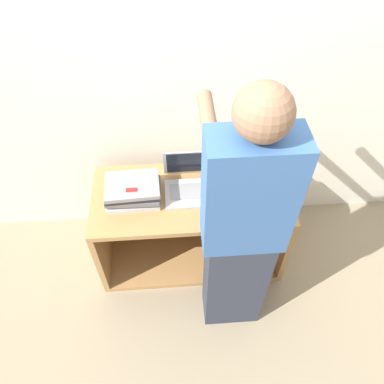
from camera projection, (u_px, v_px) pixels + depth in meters
name	position (u px, v px, depth m)	size (l,w,h in m)	color
ground_plane	(194.00, 286.00, 2.59)	(12.00, 12.00, 0.00)	gray
wall_back	(186.00, 79.00, 2.13)	(8.00, 0.05, 2.40)	silver
cart	(190.00, 218.00, 2.57)	(1.22, 0.57, 0.64)	#A87A47
laptop_open	(190.00, 183.00, 2.28)	(0.32, 0.29, 0.24)	#B7B7BC
laptop_stack_left	(133.00, 191.00, 2.22)	(0.33, 0.26, 0.13)	#B7B7BC
laptop_stack_right	(248.00, 184.00, 2.26)	(0.34, 0.25, 0.13)	slate
person	(242.00, 233.00, 1.84)	(0.40, 0.53, 1.70)	#2D3342
inventory_tag	(131.00, 190.00, 2.13)	(0.06, 0.02, 0.01)	red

